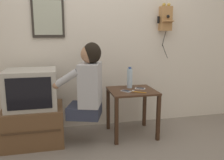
% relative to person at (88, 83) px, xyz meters
% --- Properties ---
extents(wall_back, '(6.80, 0.05, 2.55)m').
position_rel_person_xyz_m(wall_back, '(0.21, 0.55, 0.55)').
color(wall_back, beige).
rests_on(wall_back, ground_plane).
extents(side_table, '(0.56, 0.51, 0.58)m').
position_rel_person_xyz_m(side_table, '(0.56, 0.12, -0.26)').
color(side_table, '#422819').
rests_on(side_table, ground_plane).
extents(person, '(0.58, 0.49, 0.85)m').
position_rel_person_xyz_m(person, '(0.00, 0.00, 0.00)').
color(person, '#2D3347').
rests_on(person, ground_plane).
extents(tv_stand, '(0.67, 0.56, 0.43)m').
position_rel_person_xyz_m(tv_stand, '(-0.62, 0.16, -0.51)').
color(tv_stand, brown).
rests_on(tv_stand, ground_plane).
extents(television, '(0.55, 0.46, 0.44)m').
position_rel_person_xyz_m(television, '(-0.62, 0.15, -0.07)').
color(television, '#ADA89E').
rests_on(television, tv_stand).
extents(wall_phone_antique, '(0.19, 0.19, 0.74)m').
position_rel_person_xyz_m(wall_phone_antique, '(1.13, 0.47, 0.74)').
color(wall_phone_antique, '#AD7A47').
extents(framed_picture, '(0.39, 0.03, 0.48)m').
position_rel_person_xyz_m(framed_picture, '(-0.41, 0.51, 0.73)').
color(framed_picture, '#2D2823').
extents(cell_phone_held, '(0.12, 0.14, 0.01)m').
position_rel_person_xyz_m(cell_phone_held, '(0.46, 0.05, -0.13)').
color(cell_phone_held, silver).
rests_on(cell_phone_held, side_table).
extents(cell_phone_spare, '(0.14, 0.11, 0.01)m').
position_rel_person_xyz_m(cell_phone_spare, '(0.67, 0.14, -0.13)').
color(cell_phone_spare, silver).
rests_on(cell_phone_spare, side_table).
extents(water_bottle, '(0.07, 0.07, 0.27)m').
position_rel_person_xyz_m(water_bottle, '(0.56, 0.23, -0.01)').
color(water_bottle, '#ADC6DB').
rests_on(water_bottle, side_table).
extents(toothbrush, '(0.15, 0.10, 0.02)m').
position_rel_person_xyz_m(toothbrush, '(0.59, -0.02, -0.13)').
color(toothbrush, orange).
rests_on(toothbrush, side_table).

